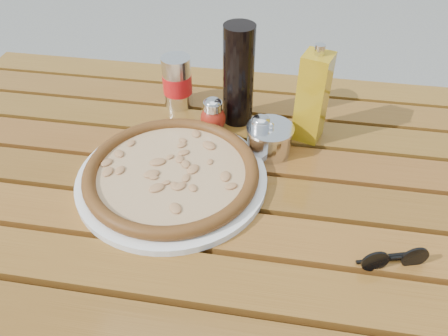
% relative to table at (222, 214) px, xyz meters
% --- Properties ---
extents(table, '(1.40, 0.90, 0.75)m').
position_rel_table_xyz_m(table, '(0.00, 0.00, 0.00)').
color(table, '#3B1E0D').
rests_on(table, ground).
extents(plate, '(0.43, 0.43, 0.01)m').
position_rel_table_xyz_m(plate, '(-0.10, 0.00, 0.08)').
color(plate, white).
rests_on(plate, table).
extents(pizza, '(0.44, 0.44, 0.03)m').
position_rel_table_xyz_m(pizza, '(-0.10, 0.00, 0.10)').
color(pizza, beige).
rests_on(pizza, plate).
extents(pepper_shaker, '(0.07, 0.07, 0.08)m').
position_rel_table_xyz_m(pepper_shaker, '(-0.05, 0.17, 0.11)').
color(pepper_shaker, '#A22212').
rests_on(pepper_shaker, table).
extents(oregano_shaker, '(0.06, 0.06, 0.08)m').
position_rel_table_xyz_m(oregano_shaker, '(0.06, 0.13, 0.11)').
color(oregano_shaker, '#39441B').
rests_on(oregano_shaker, table).
extents(dark_bottle, '(0.07, 0.07, 0.22)m').
position_rel_table_xyz_m(dark_bottle, '(-0.00, 0.23, 0.19)').
color(dark_bottle, black).
rests_on(dark_bottle, table).
extents(soda_can, '(0.07, 0.07, 0.12)m').
position_rel_table_xyz_m(soda_can, '(-0.15, 0.27, 0.13)').
color(soda_can, silver).
rests_on(soda_can, table).
extents(olive_oil_cruet, '(0.07, 0.07, 0.21)m').
position_rel_table_xyz_m(olive_oil_cruet, '(0.15, 0.19, 0.17)').
color(olive_oil_cruet, '#AE8512').
rests_on(olive_oil_cruet, table).
extents(parmesan_tin, '(0.13, 0.13, 0.07)m').
position_rel_table_xyz_m(parmesan_tin, '(0.08, 0.12, 0.11)').
color(parmesan_tin, silver).
rests_on(parmesan_tin, table).
extents(sunglasses, '(0.11, 0.05, 0.04)m').
position_rel_table_xyz_m(sunglasses, '(0.29, -0.13, 0.09)').
color(sunglasses, black).
rests_on(sunglasses, table).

